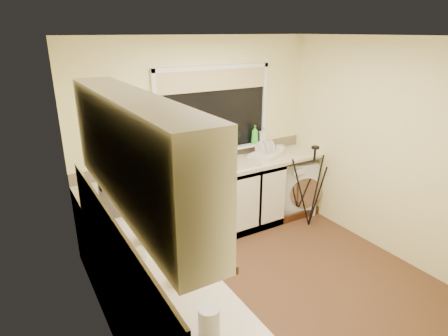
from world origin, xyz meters
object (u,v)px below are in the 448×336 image
at_px(tripod, 312,187).
at_px(steel_jar, 142,254).
at_px(soap_bottle_clear, 263,134).
at_px(laptop, 185,169).
at_px(dish_rack, 266,155).
at_px(soap_bottle_green, 255,134).
at_px(microwave, 118,193).
at_px(cup_left, 178,273).
at_px(washing_machine, 292,185).
at_px(kettle, 148,228).
at_px(plant_a, 180,148).
at_px(cup_back, 280,149).
at_px(plant_d, 234,139).
at_px(plant_c, 215,140).
at_px(glass_jug, 209,322).

xyz_separation_m(tripod, steel_jar, (-2.63, -0.97, 0.39)).
height_order(tripod, soap_bottle_clear, soap_bottle_clear).
height_order(laptop, dish_rack, laptop).
bearing_deg(steel_jar, soap_bottle_green, 37.44).
bearing_deg(microwave, steel_jar, -177.24).
xyz_separation_m(microwave, cup_left, (0.02, -1.33, -0.09)).
relative_size(washing_machine, kettle, 3.72).
height_order(washing_machine, dish_rack, dish_rack).
bearing_deg(tripod, cup_left, -172.00).
height_order(plant_a, cup_back, plant_a).
height_order(soap_bottle_green, cup_left, soap_bottle_green).
bearing_deg(kettle, plant_a, 56.88).
bearing_deg(plant_d, plant_c, 179.11).
xyz_separation_m(plant_a, soap_bottle_green, (1.11, -0.01, 0.02)).
distance_m(glass_jug, cup_back, 3.43).
height_order(plant_a, plant_d, plant_d).
relative_size(dish_rack, plant_a, 2.02).
relative_size(glass_jug, microwave, 0.35).
bearing_deg(kettle, cup_left, -90.23).
bearing_deg(glass_jug, microwave, 88.82).
relative_size(washing_machine, plant_d, 3.58).
distance_m(tripod, plant_c, 1.42).
distance_m(tripod, microwave, 2.56).
bearing_deg(glass_jug, plant_d, 55.44).
bearing_deg(glass_jug, cup_back, 44.82).
xyz_separation_m(washing_machine, cup_back, (-0.22, 0.06, 0.57)).
bearing_deg(soap_bottle_green, laptop, -169.22).
relative_size(laptop, cup_back, 2.60).
distance_m(steel_jar, plant_d, 2.50).
xyz_separation_m(microwave, plant_a, (0.96, 0.69, 0.11)).
height_order(soap_bottle_clear, cup_back, soap_bottle_clear).
relative_size(laptop, microwave, 0.68).
xyz_separation_m(soap_bottle_clear, cup_back, (0.20, -0.14, -0.20)).
bearing_deg(kettle, soap_bottle_clear, 33.16).
relative_size(tripod, cup_left, 10.37).
bearing_deg(dish_rack, tripod, -74.45).
relative_size(laptop, steel_jar, 3.55).
distance_m(washing_machine, glass_jug, 3.61).
xyz_separation_m(glass_jug, plant_d, (1.77, 2.57, 0.17)).
relative_size(glass_jug, cup_back, 1.35).
distance_m(washing_machine, soap_bottle_green, 0.98).
xyz_separation_m(kettle, soap_bottle_green, (2.05, 1.43, 0.17)).
bearing_deg(plant_a, laptop, -100.54).
distance_m(washing_machine, plant_c, 1.43).
xyz_separation_m(laptop, plant_a, (0.04, 0.23, 0.19)).
xyz_separation_m(kettle, microwave, (-0.02, 0.74, 0.04)).
height_order(kettle, soap_bottle_clear, soap_bottle_clear).
relative_size(kettle, tripod, 0.19).
distance_m(kettle, glass_jug, 1.14).
relative_size(microwave, plant_d, 2.36).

